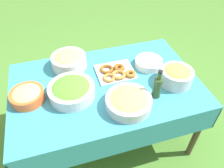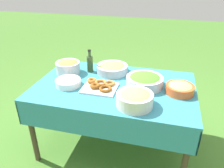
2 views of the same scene
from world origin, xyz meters
The scene contains 10 objects.
ground_plane centered at (0.00, 0.00, 0.00)m, with size 14.00×14.00×0.00m, color #477A2D.
picnic_table centered at (0.00, 0.00, 0.62)m, with size 1.46×0.94×0.71m.
salad_bowl centered at (0.27, 0.05, 0.76)m, with size 0.34×0.34×0.11m.
pasta_bowl centered at (0.58, 0.00, 0.75)m, with size 0.24×0.24×0.09m.
donut_platter centered at (-0.11, -0.09, 0.73)m, with size 0.32×0.27×0.05m.
plate_stack centered at (-0.41, -0.11, 0.74)m, with size 0.23×0.23×0.06m.
olive_oil_bottle centered at (-0.32, 0.23, 0.80)m, with size 0.06×0.06×0.24m.
bread_bowl centered at (0.23, -0.30, 0.77)m, with size 0.29×0.29×0.13m.
fruit_bowl centered at (-0.09, 0.27, 0.76)m, with size 0.32×0.32×0.10m.
olive_bowl centered at (-0.53, 0.14, 0.78)m, with size 0.25×0.25×0.14m.
Camera 1 is at (0.31, 1.20, 1.88)m, focal length 35.00 mm.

